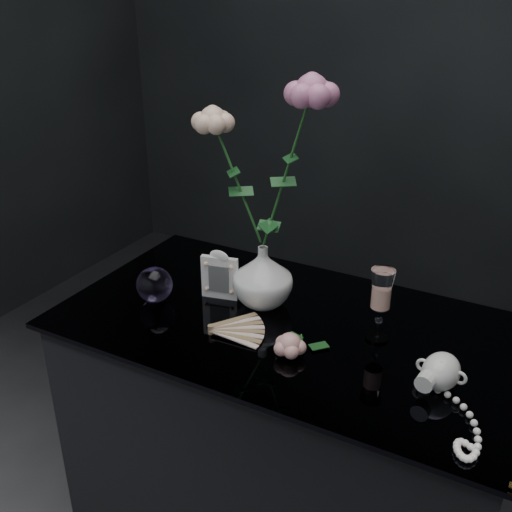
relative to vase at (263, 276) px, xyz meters
The scene contains 9 objects.
table 0.47m from the vase, 25.46° to the right, with size 1.05×0.58×0.76m.
vase is the anchor object (origin of this frame).
wine_glass 0.29m from the vase, ahead, with size 0.05×0.05×0.17m, color white, non-canonical shape.
picture_frame 0.11m from the vase, 168.33° to the right, with size 0.09×0.07×0.13m, color white, non-canonical shape.
paperweight 0.26m from the vase, 154.91° to the right, with size 0.09×0.09×0.09m, color #AB87DC, non-canonical shape.
paper_fan 0.18m from the vase, 102.66° to the right, with size 0.24×0.18×0.02m, color #F8E9C6, non-canonical shape.
loose_rose 0.23m from the vase, 47.51° to the right, with size 0.11×0.15×0.05m, color #EBA198, non-canonical shape.
pearl_jar 0.46m from the vase, 14.84° to the right, with size 0.24×0.25×0.07m, color white, non-canonical shape.
roses 0.28m from the vase, 76.40° to the left, with size 0.30×0.13×0.45m.
Camera 1 is at (0.48, -1.01, 1.48)m, focal length 42.00 mm.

